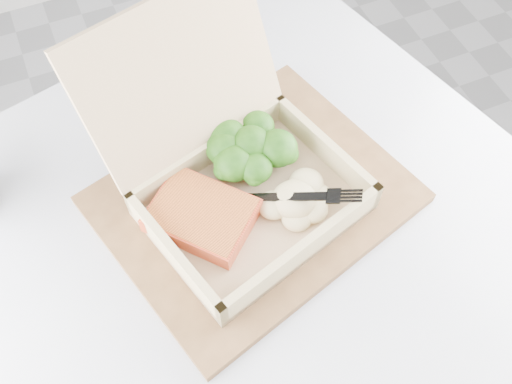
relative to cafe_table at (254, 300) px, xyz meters
name	(u,v)px	position (x,y,z in m)	size (l,w,h in m)	color
cafe_table	(254,300)	(0.00, 0.00, 0.00)	(0.92, 0.92, 0.71)	black
serving_tray	(254,199)	(0.02, 0.05, 0.19)	(0.35, 0.28, 0.02)	brown
takeout_container	(229,163)	(0.00, 0.08, 0.25)	(0.30, 0.32, 0.21)	tan
salmon_fillet	(202,215)	(-0.05, 0.04, 0.22)	(0.09, 0.12, 0.02)	#D44A29
broccoli_pile	(251,150)	(0.04, 0.10, 0.23)	(0.11, 0.11, 0.04)	#2F6716
mashed_potatoes	(295,199)	(0.06, 0.02, 0.22)	(0.09, 0.08, 0.03)	#CDBD85
plastic_fork	(270,195)	(0.03, 0.03, 0.23)	(0.13, 0.09, 0.03)	black
receipt	(187,105)	(0.00, 0.24, 0.18)	(0.07, 0.12, 0.00)	white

